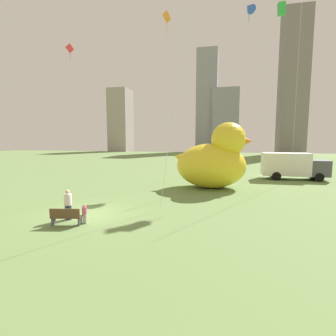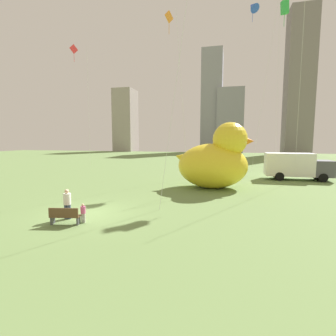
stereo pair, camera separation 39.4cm
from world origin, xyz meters
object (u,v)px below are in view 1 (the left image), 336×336
object	(u,v)px
person_child	(84,213)
kite_green	(282,10)
giant_inflatable_duck	(214,160)
kite_red	(72,56)
kite_orange	(168,27)
box_truck	(292,166)
person_adult	(68,203)
park_bench	(66,216)
kite_blue	(249,8)

from	to	relation	value
person_child	kite_green	bearing A→B (deg)	52.47
giant_inflatable_duck	kite_green	bearing A→B (deg)	37.68
kite_red	kite_green	xyz separation A→B (m)	(25.53, -5.09, 0.94)
kite_orange	person_child	bearing A→B (deg)	-94.46
box_truck	kite_red	distance (m)	31.24
kite_orange	box_truck	bearing A→B (deg)	11.41
person_adult	park_bench	bearing A→B (deg)	-63.08
box_truck	kite_orange	distance (m)	19.52
park_bench	kite_red	world-z (taller)	kite_red
park_bench	kite_red	distance (m)	29.01
person_child	kite_orange	bearing A→B (deg)	85.54
person_adult	kite_green	size ratio (longest dim) A/B	0.10
park_bench	giant_inflatable_duck	size ratio (longest dim) A/B	0.22
kite_blue	kite_orange	world-z (taller)	kite_blue
kite_blue	kite_red	bearing A→B (deg)	-177.84
park_bench	kite_green	world-z (taller)	kite_green
person_child	kite_orange	size ratio (longest dim) A/B	0.06
box_truck	kite_red	world-z (taller)	kite_red
kite_green	park_bench	bearing A→B (deg)	-128.32
person_adult	kite_red	xyz separation A→B (m)	(-12.27, 20.41, 14.61)
kite_red	park_bench	bearing A→B (deg)	-59.15
person_adult	kite_blue	world-z (taller)	kite_blue
person_adult	kite_green	xyz separation A→B (m)	(13.26, 15.32, 15.55)
kite_blue	giant_inflatable_duck	bearing A→B (deg)	-108.00
giant_inflatable_duck	kite_red	size ratio (longest dim) A/B	0.41
kite_red	kite_blue	distance (m)	23.44
kite_green	kite_orange	world-z (taller)	kite_orange
kite_orange	kite_green	bearing A→B (deg)	2.88
kite_green	kite_orange	bearing A→B (deg)	-177.12
kite_orange	person_adult	bearing A→B (deg)	-99.15
kite_blue	person_child	bearing A→B (deg)	-113.86
kite_red	kite_green	distance (m)	26.05
person_child	box_truck	xyz separation A→B (m)	(14.28, 17.80, 0.90)
person_adult	kite_orange	size ratio (longest dim) A/B	0.09
kite_red	person_child	bearing A→B (deg)	-57.08
box_truck	kite_orange	world-z (taller)	kite_orange
box_truck	kite_green	world-z (taller)	kite_green
person_adult	box_truck	world-z (taller)	box_truck
person_child	kite_blue	world-z (taller)	kite_blue
person_adult	giant_inflatable_duck	bearing A→B (deg)	55.63
box_truck	kite_orange	bearing A→B (deg)	-168.59
person_child	giant_inflatable_duck	size ratio (longest dim) A/B	0.15
box_truck	kite_blue	distance (m)	19.23
person_adult	box_truck	size ratio (longest dim) A/B	0.25
kite_blue	kite_orange	bearing A→B (deg)	-142.26
person_adult	kite_red	bearing A→B (deg)	121.01
giant_inflatable_duck	kite_red	world-z (taller)	kite_red
park_bench	kite_blue	xyz separation A→B (m)	(10.33, 22.16, 19.23)
kite_blue	person_adult	bearing A→B (deg)	-116.87
giant_inflatable_duck	kite_green	size ratio (longest dim) A/B	0.41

